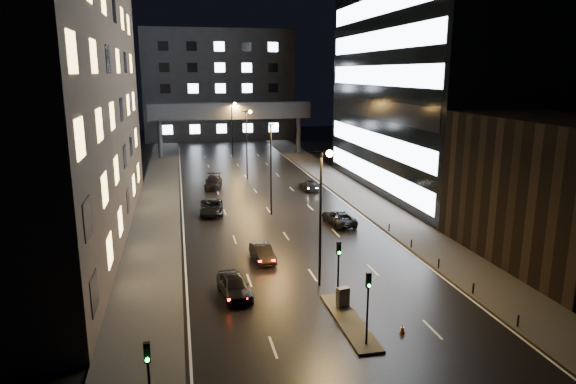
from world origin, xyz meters
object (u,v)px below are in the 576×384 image
(car_away_d, at_px, (213,182))
(car_toward_a, at_px, (339,218))
(car_away_c, at_px, (212,207))
(car_away_b, at_px, (263,253))
(utility_cabinet, at_px, (343,297))
(car_toward_b, at_px, (309,185))
(car_away_a, at_px, (234,286))

(car_away_d, bearing_deg, car_toward_a, -53.16)
(car_away_c, distance_m, car_toward_a, 14.44)
(car_away_b, distance_m, utility_cabinet, 10.69)
(car_away_c, relative_size, car_toward_a, 1.06)
(car_away_c, distance_m, car_toward_b, 16.45)
(utility_cabinet, bearing_deg, car_toward_b, 67.26)
(car_away_c, distance_m, utility_cabinet, 26.54)
(car_away_c, height_order, car_toward_b, car_away_c)
(car_toward_a, bearing_deg, car_away_b, 37.95)
(car_away_a, distance_m, utility_cabinet, 7.71)
(car_away_b, height_order, car_away_c, car_away_c)
(car_away_b, bearing_deg, car_away_a, -120.92)
(car_away_d, bearing_deg, car_away_a, -84.58)
(car_away_a, distance_m, car_away_d, 35.65)
(car_away_d, xyz_separation_m, utility_cabinet, (5.85, -39.02, -0.01))
(car_away_d, relative_size, car_toward_b, 1.24)
(car_away_b, xyz_separation_m, car_toward_b, (10.40, 24.86, -0.02))
(car_toward_a, bearing_deg, car_away_c, -32.97)
(utility_cabinet, bearing_deg, car_toward_a, 61.04)
(car_toward_b, distance_m, utility_cabinet, 35.46)
(car_away_b, bearing_deg, utility_cabinet, -74.76)
(car_away_d, relative_size, utility_cabinet, 4.31)
(car_away_a, bearing_deg, utility_cabinet, -33.72)
(car_away_a, relative_size, utility_cabinet, 3.59)
(utility_cabinet, bearing_deg, car_away_c, 93.29)
(car_away_d, bearing_deg, car_away_b, -78.84)
(car_away_c, bearing_deg, car_toward_b, 38.38)
(car_away_a, xyz_separation_m, car_away_c, (-0.09, 22.21, -0.04))
(car_toward_b, relative_size, utility_cabinet, 3.46)
(car_away_a, relative_size, car_away_b, 1.14)
(car_away_c, xyz_separation_m, car_toward_b, (13.60, 9.25, -0.10))
(car_away_a, distance_m, car_toward_a, 19.90)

